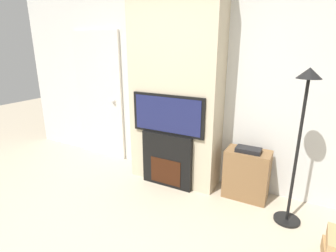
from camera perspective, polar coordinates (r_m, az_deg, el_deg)
wall_back at (r=3.59m, az=3.36°, el=9.83°), size 6.00×0.06×2.70m
chimney_breast at (r=3.39m, az=1.66°, el=9.40°), size 1.19×0.41×2.70m
fireplace at (r=3.49m, az=-0.01°, el=-7.35°), size 0.70×0.15×0.72m
television at (r=3.28m, az=-0.03°, el=2.53°), size 0.99×0.07×0.51m
floor_lamp at (r=2.80m, az=27.09°, el=0.50°), size 0.27×0.27×1.62m
media_stand at (r=3.37m, az=16.74°, el=-9.90°), size 0.52×0.31×0.66m
entry_door at (r=4.43m, az=-14.72°, el=6.27°), size 0.91×0.09×2.03m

